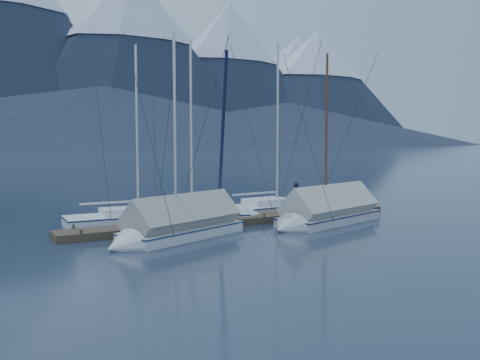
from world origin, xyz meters
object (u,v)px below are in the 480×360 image
at_px(sailboat_open_mid, 202,218).
at_px(sailboat_covered_far, 173,228).
at_px(sailboat_open_right, 284,208).
at_px(person, 297,196).
at_px(sailboat_covered_near, 323,215).
at_px(sailboat_open_left, 148,218).

bearing_deg(sailboat_open_mid, sailboat_covered_far, -130.73).
distance_m(sailboat_open_mid, sailboat_open_right, 5.86).
xyz_separation_m(sailboat_open_mid, sailboat_open_right, (5.79, 0.87, 0.01)).
height_order(sailboat_open_mid, sailboat_open_right, sailboat_open_right).
bearing_deg(person, sailboat_covered_far, 124.84).
xyz_separation_m(sailboat_open_right, sailboat_covered_near, (-0.84, -4.58, 0.28)).
bearing_deg(sailboat_covered_far, sailboat_open_left, 82.40).
xyz_separation_m(sailboat_covered_near, person, (0.29, 2.64, 0.64)).
distance_m(sailboat_open_right, person, 2.21).
height_order(sailboat_open_right, person, sailboat_open_right).
height_order(sailboat_covered_near, sailboat_covered_far, sailboat_covered_far).
relative_size(sailboat_open_right, person, 6.93).
bearing_deg(sailboat_open_right, person, -106.06).
bearing_deg(person, sailboat_open_right, 1.92).
xyz_separation_m(sailboat_open_left, sailboat_open_right, (8.22, -0.47, 0.02)).
distance_m(sailboat_open_left, person, 8.09).
distance_m(sailboat_open_left, sailboat_covered_near, 8.95).
bearing_deg(sailboat_covered_far, sailboat_open_mid, 49.27).
relative_size(sailboat_open_mid, sailboat_covered_near, 1.07).
bearing_deg(person, sailboat_open_mid, 96.51).
bearing_deg(sailboat_open_left, sailboat_open_mid, -28.92).
bearing_deg(sailboat_open_left, person, -17.42).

